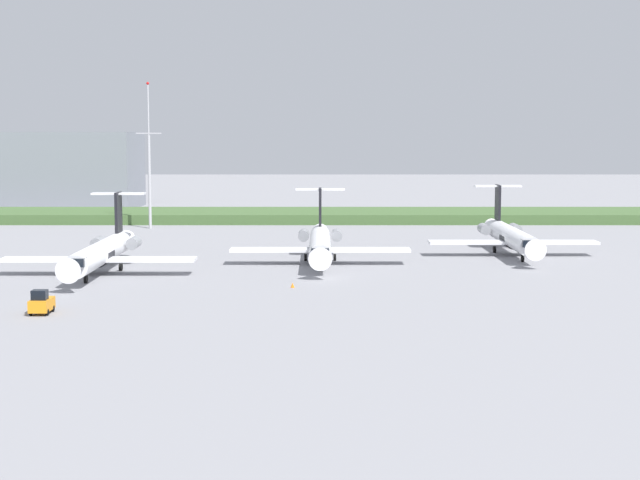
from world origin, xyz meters
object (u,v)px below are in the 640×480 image
object	(u,v)px
antenna_mast	(145,168)
safety_cone_front_marker	(289,285)
regional_jet_second	(316,243)
regional_jet_third	(507,236)
baggage_tug	(37,303)
regional_jet_nearest	(97,252)

from	to	relation	value
antenna_mast	safety_cone_front_marker	bearing A→B (deg)	-68.00
regional_jet_second	antenna_mast	world-z (taller)	antenna_mast
regional_jet_third	regional_jet_second	bearing A→B (deg)	-161.73
antenna_mast	regional_jet_third	bearing A→B (deg)	-33.39
regional_jet_second	antenna_mast	bearing A→B (deg)	123.12
regional_jet_second	safety_cone_front_marker	distance (m)	20.86
regional_jet_third	antenna_mast	distance (m)	67.26
antenna_mast	baggage_tug	world-z (taller)	antenna_mast
regional_jet_third	baggage_tug	xyz separation A→B (m)	(-51.88, -44.53, -1.53)
safety_cone_front_marker	baggage_tug	bearing A→B (deg)	-145.93
regional_jet_nearest	regional_jet_third	distance (m)	55.20
regional_jet_third	antenna_mast	world-z (taller)	antenna_mast
regional_jet_nearest	regional_jet_second	bearing A→B (deg)	19.90
regional_jet_nearest	regional_jet_second	size ratio (longest dim) A/B	1.00
antenna_mast	baggage_tug	bearing A→B (deg)	-87.26
regional_jet_second	baggage_tug	xyz separation A→B (m)	(-25.73, -35.90, -1.53)
regional_jet_nearest	baggage_tug	bearing A→B (deg)	-89.38
regional_jet_nearest	regional_jet_third	size ratio (longest dim) A/B	1.00
antenna_mast	safety_cone_front_marker	world-z (taller)	antenna_mast
regional_jet_third	baggage_tug	size ratio (longest dim) A/B	9.69
regional_jet_third	antenna_mast	xyz separation A→B (m)	(-55.77, 36.76, 7.92)
regional_jet_second	baggage_tug	bearing A→B (deg)	-125.63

